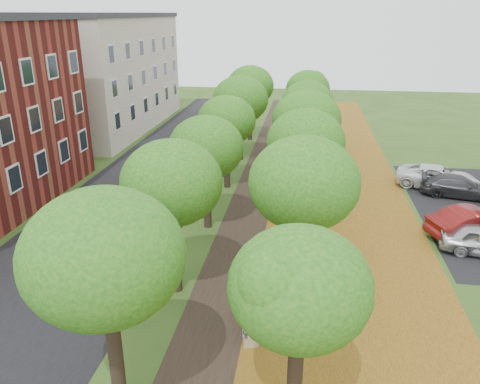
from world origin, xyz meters
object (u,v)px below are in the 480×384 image
(car_red, at_px, (475,223))
(bench, at_px, (246,321))
(car_white, at_px, (438,177))
(car_grey, at_px, (459,187))

(car_red, bearing_deg, bench, 109.86)
(bench, distance_m, car_white, 18.91)
(bench, height_order, car_red, car_red)
(car_white, bearing_deg, car_grey, -131.78)
(bench, bearing_deg, car_red, -64.08)
(car_grey, distance_m, car_white, 1.65)
(bench, xyz_separation_m, car_white, (10.14, 15.96, 0.25))
(car_red, distance_m, car_grey, 5.81)
(bench, bearing_deg, car_white, -47.51)
(car_grey, bearing_deg, car_red, -177.19)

